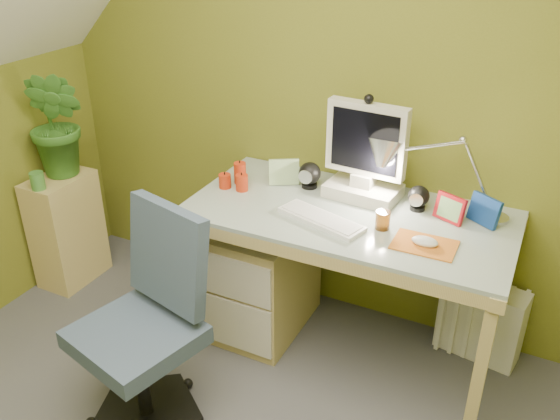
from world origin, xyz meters
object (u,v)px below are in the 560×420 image
at_px(task_chair, 135,334).
at_px(desk_lamp, 467,159).
at_px(monitor, 366,146).
at_px(side_ledge, 67,229).
at_px(desk, 345,284).
at_px(potted_plant, 58,124).
at_px(radiator, 481,320).

bearing_deg(task_chair, desk_lamp, 58.12).
bearing_deg(monitor, desk_lamp, 4.02).
height_order(desk_lamp, side_ledge, desk_lamp).
relative_size(desk, potted_plant, 2.41).
bearing_deg(task_chair, side_ledge, 161.46).
height_order(desk_lamp, task_chair, desk_lamp).
xyz_separation_m(monitor, potted_plant, (-1.66, -0.25, -0.07)).
bearing_deg(desk, potted_plant, -177.99).
bearing_deg(potted_plant, side_ledge, -118.99).
xyz_separation_m(desk_lamp, potted_plant, (-2.11, -0.25, -0.09)).
bearing_deg(monitor, side_ledge, -165.77).
relative_size(desk, task_chair, 1.56).
bearing_deg(monitor, desk, -85.98).
bearing_deg(desk_lamp, task_chair, -131.75).
bearing_deg(desk_lamp, monitor, -175.48).
bearing_deg(side_ledge, potted_plant, 61.01).
bearing_deg(task_chair, potted_plant, 158.94).
height_order(potted_plant, radiator, potted_plant).
relative_size(task_chair, radiator, 2.37).
height_order(monitor, desk_lamp, desk_lamp).
distance_m(potted_plant, task_chair, 1.39).
height_order(desk, side_ledge, desk).
distance_m(side_ledge, radiator, 2.35).
distance_m(side_ledge, task_chair, 1.30).
height_order(desk, desk_lamp, desk_lamp).
height_order(desk, radiator, desk).
relative_size(monitor, desk_lamp, 0.93).
distance_m(side_ledge, potted_plant, 0.64).
xyz_separation_m(desk, side_ledge, (-1.69, -0.12, -0.06)).
distance_m(desk, task_chair, 1.03).
height_order(potted_plant, task_chair, potted_plant).
bearing_deg(desk_lamp, radiator, 31.60).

